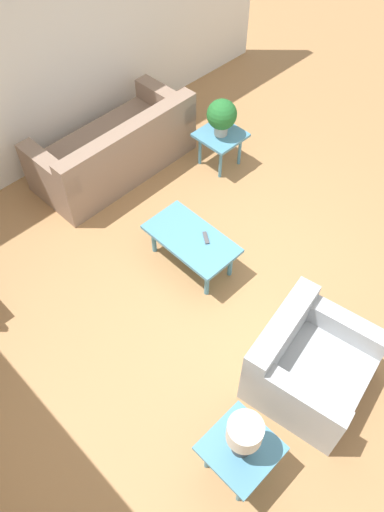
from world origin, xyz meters
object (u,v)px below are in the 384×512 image
object	(u,v)px
side_table_plant	(220,138)
coffee_table	(191,241)
sofa	(116,150)
table_lamp	(244,435)
side_table_lamp	(240,451)
armchair	(308,365)
potted_plant	(222,115)

from	to	relation	value
side_table_plant	coffee_table	bearing A→B (deg)	122.83
sofa	side_table_plant	size ratio (longest dim) A/B	3.86
coffee_table	sofa	bearing A→B (deg)	-12.75
coffee_table	table_lamp	xyz separation A→B (m)	(-1.81, 1.25, 0.39)
coffee_table	side_table_plant	bearing A→B (deg)	-57.17
table_lamp	side_table_plant	bearing A→B (deg)	-44.37
side_table_lamp	sofa	bearing A→B (deg)	-24.84
armchair	side_table_plant	bearing A→B (deg)	47.79
coffee_table	potted_plant	world-z (taller)	potted_plant
sofa	potted_plant	bearing A→B (deg)	139.44
armchair	coffee_table	size ratio (longest dim) A/B	1.12
potted_plant	coffee_table	bearing A→B (deg)	122.83
sofa	side_table_lamp	xyz separation A→B (m)	(-3.55, 1.64, 0.09)
side_table_lamp	table_lamp	world-z (taller)	table_lamp
side_table_lamp	side_table_plant	bearing A→B (deg)	-44.37
coffee_table	side_table_plant	world-z (taller)	side_table_plant
side_table_plant	table_lamp	distance (m)	3.81
side_table_lamp	armchair	bearing A→B (deg)	-85.08
coffee_table	potted_plant	distance (m)	1.72
armchair	coffee_table	world-z (taller)	armchair
coffee_table	table_lamp	size ratio (longest dim) A/B	2.22
side_table_plant	sofa	bearing A→B (deg)	50.58
potted_plant	table_lamp	bearing A→B (deg)	135.63
side_table_plant	table_lamp	xyz separation A→B (m)	(-2.71, 2.65, 0.35)
sofa	side_table_plant	world-z (taller)	sofa
coffee_table	side_table_lamp	xyz separation A→B (m)	(-1.81, 1.25, 0.04)
side_table_plant	side_table_lamp	distance (m)	3.80
armchair	coffee_table	xyz separation A→B (m)	(1.72, -0.25, 0.06)
sofa	table_lamp	world-z (taller)	table_lamp
sofa	side_table_plant	bearing A→B (deg)	139.44
sofa	side_table_plant	xyz separation A→B (m)	(-0.83, -1.01, 0.09)
potted_plant	table_lamp	world-z (taller)	potted_plant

